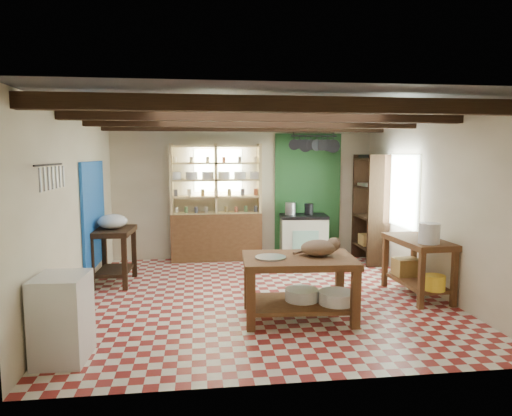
{
  "coord_description": "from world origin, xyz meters",
  "views": [
    {
      "loc": [
        -0.89,
        -6.24,
        2.01
      ],
      "look_at": [
        -0.05,
        0.3,
        1.23
      ],
      "focal_mm": 32.0,
      "sensor_mm": 36.0,
      "label": 1
    }
  ],
  "objects": [
    {
      "name": "floor",
      "position": [
        0.0,
        0.0,
        -0.01
      ],
      "size": [
        5.0,
        5.0,
        0.02
      ],
      "primitive_type": "cube",
      "color": "maroon",
      "rests_on": "ground"
    },
    {
      "name": "ceiling",
      "position": [
        0.0,
        0.0,
        2.6
      ],
      "size": [
        5.0,
        5.0,
        0.02
      ],
      "primitive_type": "cube",
      "color": "#434247",
      "rests_on": "wall_back"
    },
    {
      "name": "wall_back",
      "position": [
        0.0,
        2.5,
        1.3
      ],
      "size": [
        5.0,
        0.04,
        2.6
      ],
      "primitive_type": "cube",
      "color": "beige",
      "rests_on": "floor"
    },
    {
      "name": "wall_front",
      "position": [
        0.0,
        -2.5,
        1.3
      ],
      "size": [
        5.0,
        0.04,
        2.6
      ],
      "primitive_type": "cube",
      "color": "beige",
      "rests_on": "floor"
    },
    {
      "name": "wall_left",
      "position": [
        -2.5,
        0.0,
        1.3
      ],
      "size": [
        0.04,
        5.0,
        2.6
      ],
      "primitive_type": "cube",
      "color": "beige",
      "rests_on": "floor"
    },
    {
      "name": "wall_right",
      "position": [
        2.5,
        0.0,
        1.3
      ],
      "size": [
        0.04,
        5.0,
        2.6
      ],
      "primitive_type": "cube",
      "color": "beige",
      "rests_on": "floor"
    },
    {
      "name": "ceiling_beams",
      "position": [
        0.0,
        0.0,
        2.48
      ],
      "size": [
        5.0,
        3.8,
        0.15
      ],
      "primitive_type": "cube",
      "color": "black",
      "rests_on": "ceiling"
    },
    {
      "name": "blue_wall_patch",
      "position": [
        -2.47,
        0.9,
        1.1
      ],
      "size": [
        0.04,
        1.4,
        1.6
      ],
      "primitive_type": "cube",
      "color": "#1651AA",
      "rests_on": "wall_left"
    },
    {
      "name": "green_wall_patch",
      "position": [
        1.25,
        2.47,
        1.25
      ],
      "size": [
        1.3,
        0.04,
        2.3
      ],
      "primitive_type": "cube",
      "color": "#215426",
      "rests_on": "wall_back"
    },
    {
      "name": "window_back",
      "position": [
        -0.5,
        2.48,
        1.7
      ],
      "size": [
        0.9,
        0.02,
        0.8
      ],
      "primitive_type": "cube",
      "color": "beige",
      "rests_on": "wall_back"
    },
    {
      "name": "window_right",
      "position": [
        2.48,
        1.0,
        1.4
      ],
      "size": [
        0.02,
        1.3,
        1.2
      ],
      "primitive_type": "cube",
      "color": "beige",
      "rests_on": "wall_right"
    },
    {
      "name": "utensil_rail",
      "position": [
        -2.44,
        -1.2,
        1.78
      ],
      "size": [
        0.06,
        0.9,
        0.28
      ],
      "primitive_type": "cube",
      "color": "black",
      "rests_on": "wall_left"
    },
    {
      "name": "pot_rack",
      "position": [
        1.25,
        2.05,
        2.18
      ],
      "size": [
        0.86,
        0.12,
        0.36
      ],
      "primitive_type": "cube",
      "color": "black",
      "rests_on": "ceiling"
    },
    {
      "name": "shelving_unit",
      "position": [
        -0.55,
        2.31,
        1.1
      ],
      "size": [
        1.7,
        0.34,
        2.2
      ],
      "primitive_type": "cube",
      "color": "tan",
      "rests_on": "floor"
    },
    {
      "name": "tall_rack",
      "position": [
        2.28,
        1.8,
        1.0
      ],
      "size": [
        0.4,
        0.86,
        2.0
      ],
      "primitive_type": "cube",
      "color": "black",
      "rests_on": "floor"
    },
    {
      "name": "work_table",
      "position": [
        0.32,
        -0.92,
        0.38
      ],
      "size": [
        1.41,
        0.99,
        0.77
      ],
      "primitive_type": "cube",
      "rotation": [
        0.0,
        0.0,
        -0.07
      ],
      "color": "brown",
      "rests_on": "floor"
    },
    {
      "name": "stove",
      "position": [
        1.1,
        2.15,
        0.43
      ],
      "size": [
        0.93,
        0.67,
        0.86
      ],
      "primitive_type": "cube",
      "rotation": [
        0.0,
        0.0,
        -0.09
      ],
      "color": "beige",
      "rests_on": "floor"
    },
    {
      "name": "prep_table",
      "position": [
        -2.2,
        0.92,
        0.43
      ],
      "size": [
        0.63,
        0.88,
        0.87
      ],
      "primitive_type": "cube",
      "rotation": [
        0.0,
        0.0,
        -0.05
      ],
      "color": "black",
      "rests_on": "floor"
    },
    {
      "name": "white_cabinet",
      "position": [
        -2.22,
        -1.76,
        0.42
      ],
      "size": [
        0.5,
        0.59,
        0.85
      ],
      "primitive_type": "cube",
      "rotation": [
        0.0,
        0.0,
        -0.05
      ],
      "color": "silver",
      "rests_on": "floor"
    },
    {
      "name": "right_counter",
      "position": [
        2.18,
        -0.28,
        0.41
      ],
      "size": [
        0.63,
        1.18,
        0.83
      ],
      "primitive_type": "cube",
      "rotation": [
        0.0,
        0.0,
        0.05
      ],
      "color": "brown",
      "rests_on": "floor"
    },
    {
      "name": "cat",
      "position": [
        0.57,
        -0.89,
        0.86
      ],
      "size": [
        0.47,
        0.38,
        0.2
      ],
      "primitive_type": "ellipsoid",
      "rotation": [
        0.0,
        0.0,
        0.11
      ],
      "color": "#8C6C51",
      "rests_on": "work_table"
    },
    {
      "name": "steel_tray",
      "position": [
        -0.03,
        -0.95,
        0.78
      ],
      "size": [
        0.4,
        0.4,
        0.02
      ],
      "primitive_type": "cylinder",
      "rotation": [
        0.0,
        0.0,
        -0.07
      ],
      "color": "#A8A9AF",
      "rests_on": "work_table"
    },
    {
      "name": "basin_large",
      "position": [
        0.37,
        -0.87,
        0.28
      ],
      "size": [
        0.45,
        0.45,
        0.15
      ],
      "primitive_type": "cylinder",
      "rotation": [
        0.0,
        0.0,
        -0.07
      ],
      "color": "silver",
      "rests_on": "work_table"
    },
    {
      "name": "basin_small",
      "position": [
        0.76,
        -1.05,
        0.28
      ],
      "size": [
        0.46,
        0.46,
        0.15
      ],
      "primitive_type": "cylinder",
      "rotation": [
        0.0,
        0.0,
        -0.07
      ],
      "color": "silver",
      "rests_on": "work_table"
    },
    {
      "name": "kettle_left",
      "position": [
        0.85,
        2.17,
        0.98
      ],
      "size": [
        0.22,
        0.22,
        0.24
      ],
      "primitive_type": "cylinder",
      "rotation": [
        0.0,
        0.0,
        -0.09
      ],
      "color": "#A8A9AF",
      "rests_on": "stove"
    },
    {
      "name": "kettle_right",
      "position": [
        1.2,
        2.14,
        0.97
      ],
      "size": [
        0.18,
        0.18,
        0.21
      ],
      "primitive_type": "cylinder",
      "rotation": [
        0.0,
        0.0,
        -0.09
      ],
      "color": "black",
      "rests_on": "stove"
    },
    {
      "name": "enamel_bowl",
      "position": [
        -2.2,
        0.92,
        0.98
      ],
      "size": [
        0.47,
        0.47,
        0.23
      ],
      "primitive_type": "ellipsoid",
      "rotation": [
        0.0,
        0.0,
        -0.05
      ],
      "color": "silver",
      "rests_on": "prep_table"
    },
    {
      "name": "white_bucket",
      "position": [
        2.15,
        -0.63,
        0.97
      ],
      "size": [
        0.29,
        0.29,
        0.27
      ],
      "primitive_type": "cylinder",
      "rotation": [
        0.0,
        0.0,
        0.05
      ],
      "color": "silver",
      "rests_on": "right_counter"
    },
    {
      "name": "wicker_basket",
      "position": [
        2.17,
        0.02,
        0.35
      ],
      "size": [
        0.37,
        0.31,
        0.25
      ],
      "primitive_type": "cube",
      "rotation": [
        0.0,
        0.0,
        0.05
      ],
      "color": "#A78143",
      "rests_on": "right_counter"
    },
    {
      "name": "yellow_tub",
      "position": [
        2.2,
        -0.73,
        0.32
      ],
      "size": [
        0.29,
        0.29,
        0.2
      ],
      "primitive_type": "cylinder",
      "rotation": [
        0.0,
        0.0,
        0.05
      ],
      "color": "yellow",
      "rests_on": "right_counter"
    }
  ]
}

